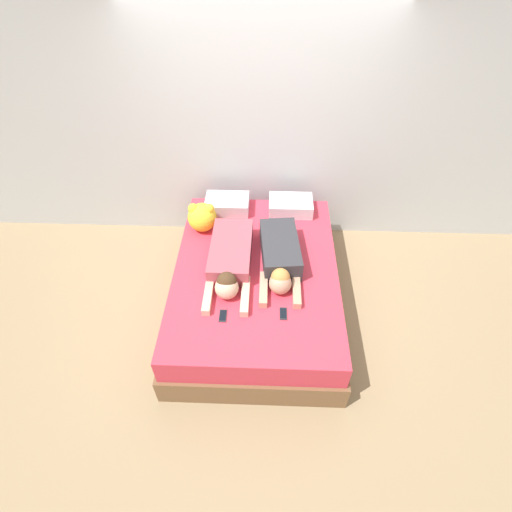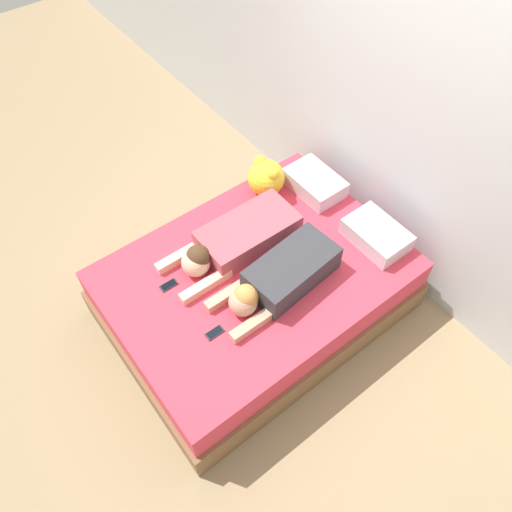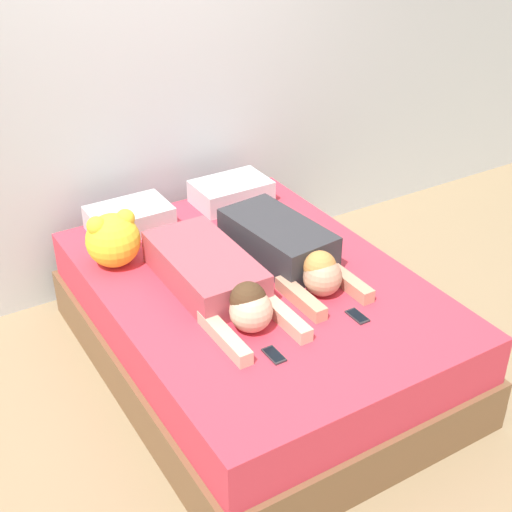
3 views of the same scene
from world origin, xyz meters
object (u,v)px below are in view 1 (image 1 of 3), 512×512
Objects in this scene: plush_toy at (202,217)px; pillow_head_right at (291,206)px; cell_phone_left at (223,316)px; bed at (256,287)px; person_left at (230,260)px; cell_phone_right at (283,314)px; person_right at (280,257)px; pillow_head_left at (227,204)px.

pillow_head_right is at bearing 19.65° from plush_toy.
cell_phone_left is at bearing -74.56° from plush_toy.
pillow_head_right is at bearing 68.35° from bed.
person_left is at bearing -59.22° from plush_toy.
pillow_head_right is 0.98m from plush_toy.
cell_phone_right is (0.49, -0.53, -0.09)m from person_left.
person_left is 3.46× the size of plush_toy.
bed is at bearing 1.75° from person_left.
person_right is at bearing 5.49° from person_left.
plush_toy is at bearing 120.78° from person_left.
cell_phone_left is at bearing -114.03° from bed.
person_right is 7.70× the size of cell_phone_left.
plush_toy is (-0.31, 1.13, 0.15)m from cell_phone_left.
plush_toy reaches higher than cell_phone_left.
pillow_head_left is at bearing 111.65° from bed.
person_right is at bearing 52.05° from cell_phone_left.
person_right is 3.14× the size of plush_toy.
cell_phone_left is at bearing -127.95° from person_right.
pillow_head_right is 3.70× the size of cell_phone_right.
cell_phone_left reaches higher than bed.
bed is 0.91m from plush_toy.
plush_toy is (-0.23, -0.33, 0.08)m from pillow_head_left.
cell_phone_right is 0.41× the size of plush_toy.
cell_phone_left is at bearing -91.75° from person_left.
person_right is at bearing -98.34° from pillow_head_right.
plush_toy is at bearing 136.35° from bed.
bed is at bearing 114.89° from cell_phone_right.
pillow_head_left is at bearing 180.00° from pillow_head_right.
pillow_head_right is 1.42m from cell_phone_right.
bed is 1.01m from pillow_head_right.
pillow_head_left is 3.70× the size of cell_phone_right.
bed is at bearing -111.65° from pillow_head_right.
pillow_head_right reaches higher than cell_phone_right.
pillow_head_left is 3.70× the size of cell_phone_left.
pillow_head_right is 0.48× the size of person_right.
pillow_head_right is at bearing 56.22° from person_left.
bed is 4.64× the size of pillow_head_left.
cell_phone_right is (0.25, -0.54, 0.29)m from bed.
cell_phone_left is (-0.48, -0.62, -0.10)m from person_right.
person_right is (0.47, 0.04, 0.01)m from person_left.
cell_phone_right is at bearing -65.11° from bed.
pillow_head_left is 0.69m from pillow_head_right.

